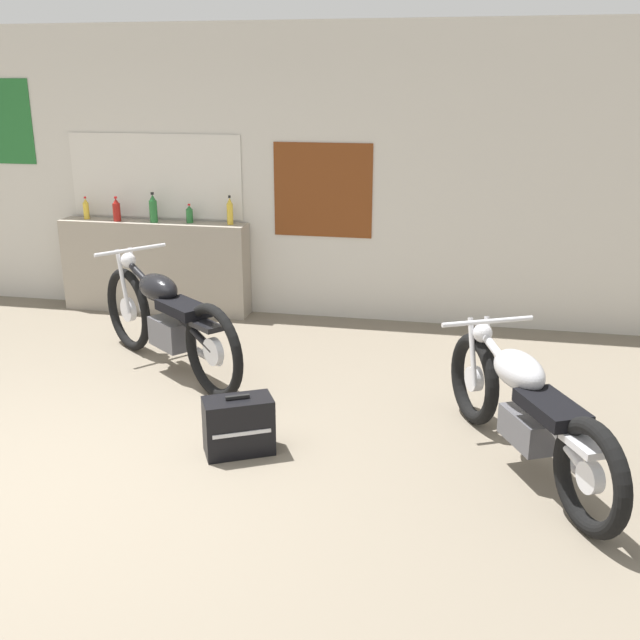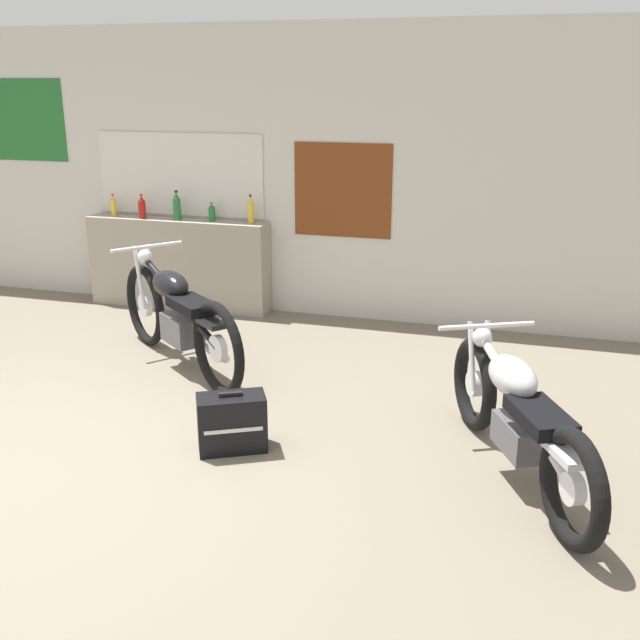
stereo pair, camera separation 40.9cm
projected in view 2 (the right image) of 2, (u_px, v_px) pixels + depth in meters
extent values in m
plane|color=#706656|center=(23.00, 472.00, 4.57)|extent=(24.00, 24.00, 0.00)
cube|color=beige|center=(241.00, 172.00, 7.44)|extent=(10.00, 0.06, 2.80)
cube|color=silver|center=(180.00, 174.00, 7.59)|extent=(1.74, 0.01, 0.77)
cube|color=beige|center=(180.00, 175.00, 7.59)|extent=(1.80, 0.01, 0.83)
cube|color=brown|center=(343.00, 191.00, 7.16)|extent=(0.96, 0.01, 0.90)
cube|color=#23662D|center=(24.00, 120.00, 7.92)|extent=(0.97, 0.01, 0.84)
cube|color=gray|center=(179.00, 264.00, 7.74)|extent=(1.94, 0.28, 0.93)
cylinder|color=gold|center=(114.00, 208.00, 7.77)|extent=(0.06, 0.06, 0.16)
cone|color=gold|center=(113.00, 198.00, 7.73)|extent=(0.05, 0.05, 0.05)
cylinder|color=red|center=(112.00, 195.00, 7.72)|extent=(0.02, 0.02, 0.02)
cylinder|color=maroon|center=(142.00, 210.00, 7.62)|extent=(0.08, 0.08, 0.18)
cone|color=maroon|center=(141.00, 199.00, 7.59)|extent=(0.06, 0.06, 0.05)
cylinder|color=red|center=(141.00, 195.00, 7.58)|extent=(0.03, 0.03, 0.02)
cylinder|color=#23662D|center=(177.00, 209.00, 7.53)|extent=(0.08, 0.08, 0.21)
cone|color=#23662D|center=(176.00, 196.00, 7.49)|extent=(0.07, 0.07, 0.06)
cylinder|color=black|center=(176.00, 192.00, 7.47)|extent=(0.03, 0.03, 0.02)
cylinder|color=#23662D|center=(212.00, 214.00, 7.49)|extent=(0.07, 0.07, 0.13)
cone|color=#23662D|center=(212.00, 206.00, 7.46)|extent=(0.06, 0.06, 0.04)
cylinder|color=red|center=(211.00, 203.00, 7.45)|extent=(0.03, 0.03, 0.01)
cylinder|color=gold|center=(251.00, 213.00, 7.36)|extent=(0.06, 0.06, 0.20)
cone|color=gold|center=(250.00, 200.00, 7.32)|extent=(0.05, 0.05, 0.06)
cylinder|color=black|center=(250.00, 196.00, 7.30)|extent=(0.02, 0.02, 0.02)
torus|color=black|center=(145.00, 305.00, 6.67)|extent=(0.62, 0.51, 0.73)
cylinder|color=silver|center=(145.00, 305.00, 6.67)|extent=(0.20, 0.17, 0.21)
torus|color=black|center=(218.00, 348.00, 5.59)|extent=(0.62, 0.51, 0.73)
cylinder|color=silver|center=(218.00, 348.00, 5.59)|extent=(0.20, 0.17, 0.21)
cube|color=#4C4C51|center=(182.00, 329.00, 6.08)|extent=(0.44, 0.41, 0.23)
cylinder|color=black|center=(181.00, 302.00, 6.01)|extent=(1.02, 0.82, 0.47)
ellipsoid|color=black|center=(170.00, 284.00, 6.12)|extent=(0.52, 0.48, 0.22)
cube|color=black|center=(192.00, 305.00, 5.84)|extent=(0.52, 0.48, 0.08)
cube|color=black|center=(212.00, 323.00, 5.60)|extent=(0.30, 0.28, 0.04)
cylinder|color=silver|center=(139.00, 278.00, 6.49)|extent=(0.15, 0.13, 0.55)
cylinder|color=silver|center=(152.00, 276.00, 6.56)|extent=(0.15, 0.13, 0.55)
cylinder|color=silver|center=(147.00, 247.00, 6.39)|extent=(0.42, 0.52, 0.03)
sphere|color=silver|center=(145.00, 257.00, 6.47)|extent=(0.13, 0.13, 0.13)
cylinder|color=silver|center=(204.00, 346.00, 6.13)|extent=(0.64, 0.52, 0.06)
torus|color=black|center=(474.00, 384.00, 5.07)|extent=(0.36, 0.61, 0.63)
cylinder|color=silver|center=(474.00, 384.00, 5.07)|extent=(0.13, 0.18, 0.17)
torus|color=black|center=(573.00, 489.00, 3.77)|extent=(0.36, 0.61, 0.63)
cylinder|color=silver|center=(573.00, 489.00, 3.77)|extent=(0.13, 0.18, 0.17)
cube|color=#4C4C51|center=(521.00, 436.00, 4.36)|extent=(0.37, 0.44, 0.19)
cylinder|color=#B2B2B7|center=(524.00, 407.00, 4.30)|extent=(0.60, 1.16, 0.40)
ellipsoid|color=#B2B2B7|center=(513.00, 376.00, 4.44)|extent=(0.42, 0.53, 0.22)
cube|color=black|center=(540.00, 416.00, 4.10)|extent=(0.42, 0.53, 0.08)
cube|color=#B2B2B7|center=(568.00, 455.00, 3.80)|extent=(0.25, 0.31, 0.04)
cylinder|color=silver|center=(472.00, 356.00, 4.93)|extent=(0.11, 0.17, 0.45)
cylinder|color=silver|center=(489.00, 355.00, 4.94)|extent=(0.11, 0.17, 0.45)
cylinder|color=silver|center=(487.00, 326.00, 4.80)|extent=(0.59, 0.31, 0.03)
sphere|color=silver|center=(482.00, 337.00, 4.89)|extent=(0.13, 0.13, 0.13)
cylinder|color=silver|center=(549.00, 462.00, 4.33)|extent=(0.39, 0.71, 0.06)
cube|color=black|center=(232.00, 423.00, 4.80)|extent=(0.49, 0.41, 0.37)
cube|color=silver|center=(234.00, 431.00, 4.69)|extent=(0.33, 0.18, 0.02)
cube|color=black|center=(231.00, 394.00, 4.74)|extent=(0.15, 0.09, 0.02)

